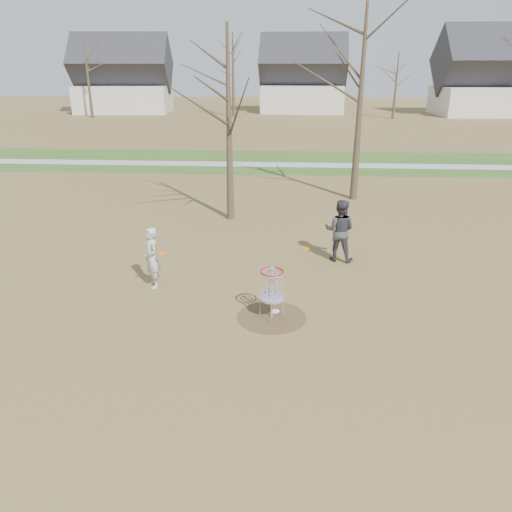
{
  "coord_description": "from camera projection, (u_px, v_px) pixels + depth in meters",
  "views": [
    {
      "loc": [
        0.31,
        -11.43,
        6.23
      ],
      "look_at": [
        -0.5,
        1.5,
        1.1
      ],
      "focal_mm": 35.0,
      "sensor_mm": 36.0,
      "label": 1
    }
  ],
  "objects": [
    {
      "name": "disc_grounded",
      "position": [
        275.0,
        311.0,
        13.18
      ],
      "size": [
        0.22,
        0.22,
        0.02
      ],
      "primitive_type": "cylinder",
      "color": "white",
      "rests_on": "dirt_circle"
    },
    {
      "name": "player_throwing",
      "position": [
        340.0,
        230.0,
        16.23
      ],
      "size": [
        1.16,
        1.0,
        2.06
      ],
      "primitive_type": "imported",
      "rotation": [
        0.0,
        0.0,
        2.9
      ],
      "color": "#37383D",
      "rests_on": "ground"
    },
    {
      "name": "player_standing",
      "position": [
        152.0,
        258.0,
        14.35
      ],
      "size": [
        0.72,
        0.79,
        1.8
      ],
      "primitive_type": "imported",
      "rotation": [
        0.0,
        0.0,
        -0.99
      ],
      "color": "silver",
      "rests_on": "ground"
    },
    {
      "name": "footpath",
      "position": [
        282.0,
        165.0,
        31.47
      ],
      "size": [
        160.0,
        1.5,
        0.01
      ],
      "primitive_type": "cube",
      "color": "#9E9E99",
      "rests_on": "green_band"
    },
    {
      "name": "dirt_circle",
      "position": [
        272.0,
        317.0,
        12.92
      ],
      "size": [
        1.8,
        1.8,
        0.01
      ],
      "primitive_type": "cylinder",
      "color": "#47331E",
      "rests_on": "ground"
    },
    {
      "name": "green_band",
      "position": [
        282.0,
        162.0,
        32.41
      ],
      "size": [
        160.0,
        8.0,
        0.01
      ],
      "primitive_type": "cube",
      "color": "#2D5119",
      "rests_on": "ground"
    },
    {
      "name": "houses_row",
      "position": [
        322.0,
        83.0,
        60.14
      ],
      "size": [
        56.51,
        10.01,
        7.26
      ],
      "color": "silver",
      "rests_on": "ground"
    },
    {
      "name": "ground",
      "position": [
        272.0,
        317.0,
        12.92
      ],
      "size": [
        160.0,
        160.0,
        0.0
      ],
      "primitive_type": "plane",
      "color": "brown",
      "rests_on": "ground"
    },
    {
      "name": "disc_golf_basket",
      "position": [
        272.0,
        285.0,
        12.58
      ],
      "size": [
        0.64,
        0.64,
        1.35
      ],
      "color": "#9EA3AD",
      "rests_on": "ground"
    },
    {
      "name": "bare_trees",
      "position": [
        306.0,
        70.0,
        44.06
      ],
      "size": [
        52.62,
        44.98,
        9.0
      ],
      "color": "#382B1E",
      "rests_on": "ground"
    },
    {
      "name": "discs_in_play",
      "position": [
        237.0,
        251.0,
        13.96
      ],
      "size": [
        4.26,
        0.43,
        0.2
      ],
      "color": "orange",
      "rests_on": "ground"
    }
  ]
}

